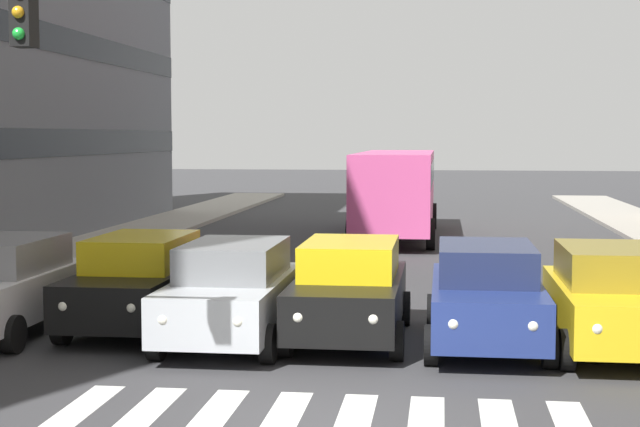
{
  "coord_description": "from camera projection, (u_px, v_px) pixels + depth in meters",
  "views": [
    {
      "loc": [
        -1.51,
        11.49,
        3.55
      ],
      "look_at": [
        0.8,
        -6.61,
        2.08
      ],
      "focal_mm": 53.68,
      "sensor_mm": 36.0,
      "label": 1
    }
  ],
  "objects": [
    {
      "name": "car_1",
      "position": [
        611.0,
        298.0,
        15.83
      ],
      "size": [
        2.02,
        4.44,
        1.72
      ],
      "color": "gold",
      "rests_on": "ground_plane"
    },
    {
      "name": "car_4",
      "position": [
        232.0,
        291.0,
        16.49
      ],
      "size": [
        2.02,
        4.44,
        1.72
      ],
      "color": "#B2B7BC",
      "rests_on": "ground_plane"
    },
    {
      "name": "car_6",
      "position": [
        2.0,
        285.0,
        17.19
      ],
      "size": [
        2.02,
        4.44,
        1.72
      ],
      "color": "silver",
      "rests_on": "ground_plane"
    },
    {
      "name": "crosswalk_markings",
      "position": [
        316.0,
        424.0,
        11.83
      ],
      "size": [
        6.75,
        2.8,
        0.01
      ],
      "color": "silver",
      "rests_on": "ground_plane"
    },
    {
      "name": "bus_behind_traffic",
      "position": [
        397.0,
        185.0,
        33.61
      ],
      "size": [
        2.78,
        10.5,
        3.0
      ],
      "color": "#DB5193",
      "rests_on": "ground_plane"
    },
    {
      "name": "car_5",
      "position": [
        140.0,
        281.0,
        17.64
      ],
      "size": [
        2.02,
        4.44,
        1.72
      ],
      "color": "black",
      "rests_on": "ground_plane"
    },
    {
      "name": "ground_plane",
      "position": [
        316.0,
        424.0,
        11.84
      ],
      "size": [
        180.0,
        180.0,
        0.0
      ],
      "primitive_type": "plane",
      "color": "#38383A"
    },
    {
      "name": "car_3",
      "position": [
        350.0,
        289.0,
        16.69
      ],
      "size": [
        2.02,
        4.44,
        1.72
      ],
      "color": "black",
      "rests_on": "ground_plane"
    },
    {
      "name": "car_2",
      "position": [
        486.0,
        294.0,
        16.17
      ],
      "size": [
        2.02,
        4.44,
        1.72
      ],
      "color": "navy",
      "rests_on": "ground_plane"
    }
  ]
}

